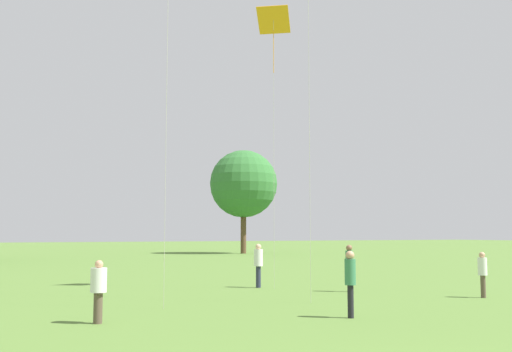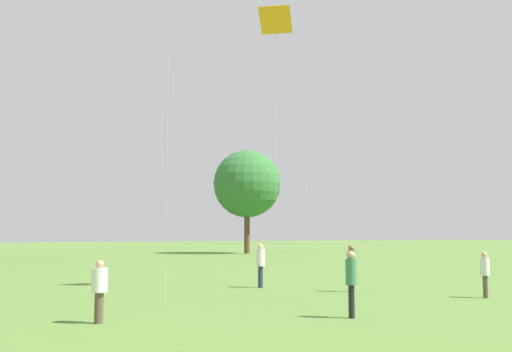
{
  "view_description": "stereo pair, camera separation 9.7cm",
  "coord_description": "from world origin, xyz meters",
  "views": [
    {
      "loc": [
        -5.78,
        -5.45,
        2.2
      ],
      "look_at": [
        0.06,
        6.25,
        3.45
      ],
      "focal_mm": 42.0,
      "sensor_mm": 36.0,
      "label": 1
    },
    {
      "loc": [
        -5.7,
        -5.49,
        2.2
      ],
      "look_at": [
        0.06,
        6.25,
        3.45
      ],
      "focal_mm": 42.0,
      "sensor_mm": 36.0,
      "label": 2
    }
  ],
  "objects": [
    {
      "name": "person_standing_1",
      "position": [
        7.6,
        13.42,
        1.08
      ],
      "size": [
        0.32,
        0.32,
        1.76
      ],
      "rotation": [
        0.0,
        0.0,
        4.6
      ],
      "color": "black",
      "rests_on": "ground"
    },
    {
      "name": "person_standing_0",
      "position": [
        5.3,
        16.52,
        1.06
      ],
      "size": [
        0.47,
        0.47,
        1.77
      ],
      "rotation": [
        0.0,
        0.0,
        5.93
      ],
      "color": "#282D42",
      "rests_on": "ground"
    },
    {
      "name": "person_standing_3",
      "position": [
        -2.6,
        9.59,
        0.9
      ],
      "size": [
        0.52,
        0.52,
        1.54
      ],
      "rotation": [
        0.0,
        0.0,
        5.15
      ],
      "color": "brown",
      "rests_on": "ground"
    },
    {
      "name": "person_standing_2",
      "position": [
        3.51,
        7.62,
        1.07
      ],
      "size": [
        0.37,
        0.37,
        1.74
      ],
      "rotation": [
        0.0,
        0.0,
        5.03
      ],
      "color": "black",
      "rests_on": "ground"
    },
    {
      "name": "distant_tree_0",
      "position": [
        22.39,
        54.03,
        7.62
      ],
      "size": [
        7.44,
        7.44,
        11.37
      ],
      "color": "brown",
      "rests_on": "ground"
    },
    {
      "name": "kite_4",
      "position": [
        5.56,
        15.64,
        10.73
      ],
      "size": [
        1.66,
        1.6,
        11.38
      ],
      "rotation": [
        0.0,
        0.0,
        1.73
      ],
      "color": "orange",
      "rests_on": "ground"
    },
    {
      "name": "person_standing_4",
      "position": [
        10.47,
        9.65,
        0.93
      ],
      "size": [
        0.43,
        0.43,
        1.56
      ],
      "rotation": [
        0.0,
        0.0,
        2.39
      ],
      "color": "brown",
      "rests_on": "ground"
    }
  ]
}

